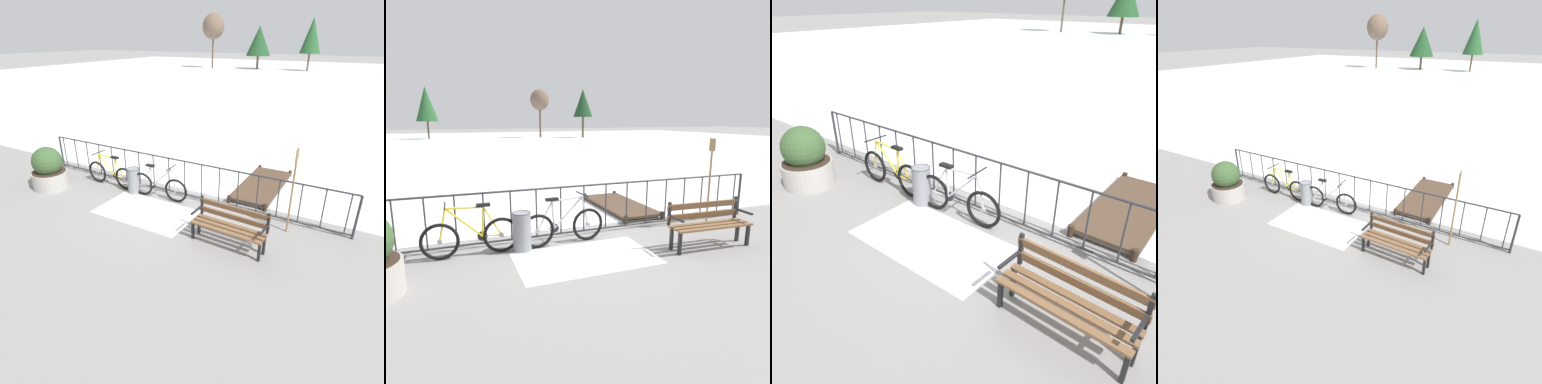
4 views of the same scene
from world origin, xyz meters
The scene contains 14 objects.
ground_plane centered at (0.00, 0.00, 0.00)m, with size 160.00×160.00×0.00m, color gray.
frozen_pond centered at (0.00, 28.40, 0.01)m, with size 80.00×56.00×0.03m, color white.
snow_patch centered at (-0.20, -1.20, 0.00)m, with size 2.44×1.40×0.01m, color white.
railing_fence centered at (0.00, 0.00, 0.56)m, with size 9.06×0.06×1.07m.
bicycle_near_railing centered at (-0.34, -0.40, 0.37)m, with size 1.71×0.52×0.97m.
bicycle_second centered at (-2.04, -0.38, 0.37)m, with size 1.71×0.52×0.97m.
park_bench centered at (2.20, -1.48, 0.51)m, with size 1.62×0.56×0.89m.
planter_with_shrub centered at (-3.52, -1.32, 0.54)m, with size 1.00×1.00×1.21m.
trash_bin centered at (-1.16, -0.44, 0.37)m, with size 0.35×0.35×0.73m.
oar_upright centered at (3.16, -0.40, 1.14)m, with size 0.04×0.16×1.98m.
wooden_dock centered at (1.94, 1.58, 0.12)m, with size 1.10×2.66×0.20m.
tree_far_west centered at (-10.71, 38.18, 3.48)m, with size 3.19×3.19×5.29m.
tree_east_mid centered at (-16.58, 36.51, 5.17)m, with size 2.87×2.87×6.77m.
tree_far_east centered at (-4.22, 38.58, 4.10)m, with size 2.50×2.50×6.12m.
Camera 4 is at (4.28, -7.28, 4.74)m, focal length 30.12 mm.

